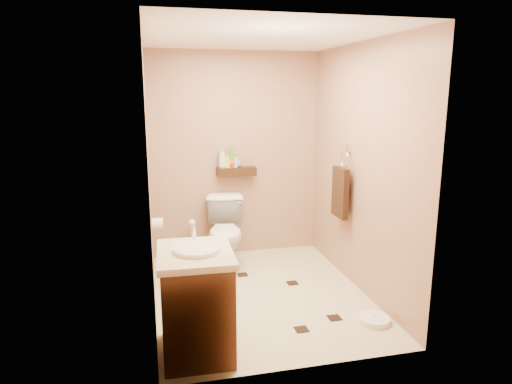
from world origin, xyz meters
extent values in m
plane|color=beige|center=(0.00, 0.00, 0.00)|extent=(2.50, 2.50, 0.00)
cube|color=#A1745C|center=(0.00, 1.25, 1.20)|extent=(2.00, 0.04, 2.40)
cube|color=#A1745C|center=(0.00, -1.25, 1.20)|extent=(2.00, 0.04, 2.40)
cube|color=#A1745C|center=(-1.00, 0.00, 1.20)|extent=(0.04, 2.50, 2.40)
cube|color=#A1745C|center=(1.00, 0.00, 1.20)|extent=(0.04, 2.50, 2.40)
cube|color=white|center=(0.00, 0.00, 2.40)|extent=(2.00, 2.50, 0.02)
cube|color=#331C0E|center=(0.00, 1.17, 1.02)|extent=(0.46, 0.14, 0.10)
cube|color=black|center=(-0.43, -0.26, 0.00)|extent=(0.11, 0.11, 0.01)
cube|color=black|center=(0.39, 0.18, 0.00)|extent=(0.11, 0.11, 0.01)
cube|color=black|center=(0.17, -0.74, 0.00)|extent=(0.11, 0.11, 0.01)
cube|color=black|center=(-0.57, 0.49, 0.00)|extent=(0.11, 0.11, 0.01)
cube|color=black|center=(0.52, -0.62, 0.00)|extent=(0.11, 0.11, 0.01)
cube|color=black|center=(-0.07, 0.51, 0.00)|extent=(0.11, 0.11, 0.01)
imported|color=white|center=(-0.19, 0.83, 0.38)|extent=(0.53, 0.80, 0.77)
cube|color=brown|center=(-0.70, -0.86, 0.38)|extent=(0.52, 0.64, 0.76)
cube|color=beige|center=(-0.70, -0.86, 0.78)|extent=(0.56, 0.68, 0.05)
cylinder|color=white|center=(-0.68, -0.86, 0.81)|extent=(0.35, 0.35, 0.05)
cylinder|color=silver|center=(-0.68, -0.65, 0.87)|extent=(0.03, 0.03, 0.12)
cylinder|color=white|center=(0.82, -0.77, 0.02)|extent=(0.30, 0.30, 0.05)
cylinder|color=white|center=(0.82, -0.77, 0.05)|extent=(0.16, 0.16, 0.01)
cylinder|color=#175D5A|center=(-0.55, 1.07, 0.06)|extent=(0.11, 0.11, 0.13)
cylinder|color=white|center=(-0.55, 1.07, 0.29)|extent=(0.02, 0.02, 0.35)
sphere|color=white|center=(-0.55, 1.07, 0.46)|extent=(0.08, 0.08, 0.08)
cube|color=silver|center=(0.98, 0.25, 1.38)|extent=(0.03, 0.06, 0.08)
torus|color=silver|center=(0.95, 0.25, 1.26)|extent=(0.02, 0.19, 0.19)
cube|color=#361E10|center=(0.91, 0.25, 0.92)|extent=(0.06, 0.30, 0.52)
cylinder|color=white|center=(-0.94, 0.65, 0.60)|extent=(0.11, 0.11, 0.11)
cylinder|color=silver|center=(-0.98, 0.65, 0.66)|extent=(0.04, 0.02, 0.02)
imported|color=beige|center=(-0.17, 1.17, 1.19)|extent=(0.10, 0.10, 0.24)
imported|color=yellow|center=(-0.10, 1.17, 1.16)|extent=(0.11, 0.11, 0.17)
imported|color=red|center=(-0.06, 1.17, 1.14)|extent=(0.15, 0.15, 0.15)
imported|color=#3C8C2E|center=(-0.06, 1.17, 1.20)|extent=(0.13, 0.13, 0.26)
imported|color=#EDAF4F|center=(-0.02, 1.17, 1.16)|extent=(0.11, 0.11, 0.18)
imported|color=#4D84C1|center=(0.00, 1.17, 1.14)|extent=(0.14, 0.14, 0.14)
camera|label=1|loc=(-0.99, -4.02, 1.94)|focal=32.00mm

